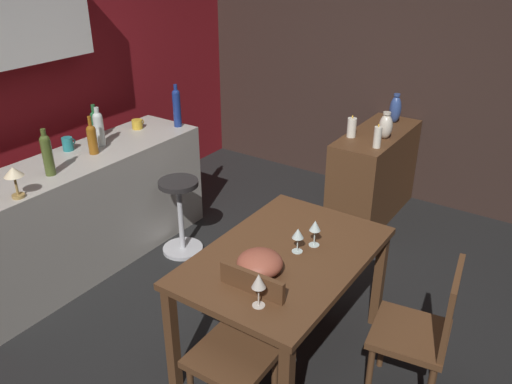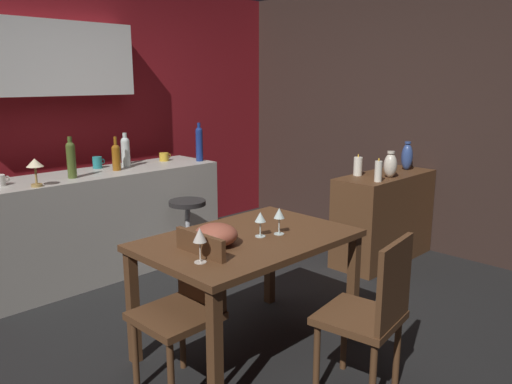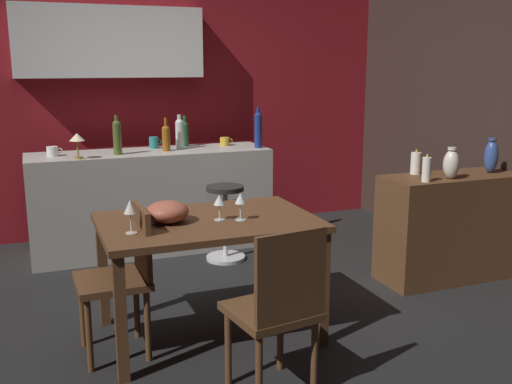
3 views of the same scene
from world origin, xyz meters
name	(u,v)px [view 1 (image 1 of 3)]	position (x,y,z in m)	size (l,w,h in m)	color
ground_plane	(237,318)	(0.00, 0.00, 0.00)	(9.00, 9.00, 0.00)	black
wall_kitchen_back	(11,77)	(-0.06, 2.08, 1.41)	(5.20, 0.33, 2.60)	maroon
wall_side_right	(364,60)	(2.55, 0.30, 1.30)	(0.10, 4.40, 2.60)	#33231E
dining_table	(285,266)	(-0.09, -0.43, 0.65)	(1.28, 0.85, 0.74)	#56351E
kitchen_counter	(85,211)	(-0.07, 1.41, 0.45)	(2.10, 0.60, 0.90)	#B2ADA3
sideboard_cabinet	(373,174)	(1.94, -0.15, 0.41)	(1.10, 0.44, 0.82)	#56351E
chair_near_window	(240,344)	(-0.61, -0.48, 0.48)	(0.41, 0.41, 0.86)	#56351E
chair_by_doorway	(424,330)	(0.02, -1.24, 0.49)	(0.45, 0.45, 0.90)	#56351E
bar_stool	(180,214)	(0.45, 0.89, 0.35)	(0.34, 0.34, 0.65)	#262323
wine_glass_left	(298,234)	(-0.03, -0.47, 0.86)	(0.07, 0.07, 0.15)	silver
wine_glass_right	(259,282)	(-0.57, -0.57, 0.88)	(0.07, 0.07, 0.19)	silver
wine_glass_center	(315,227)	(0.08, -0.52, 0.87)	(0.07, 0.07, 0.17)	silver
fruit_bowl	(260,263)	(-0.33, -0.41, 0.80)	(0.25, 0.25, 0.13)	#9E4C38
wine_bottle_olive	(47,153)	(-0.36, 1.31, 1.06)	(0.07, 0.07, 0.33)	#475623
wine_bottle_green	(95,123)	(0.30, 1.61, 1.03)	(0.07, 0.07, 0.29)	#1E592D
wine_bottle_clear	(99,127)	(0.21, 1.47, 1.05)	(0.08, 0.08, 0.31)	silver
wine_bottle_cobalt	(177,106)	(0.90, 1.27, 1.08)	(0.07, 0.07, 0.37)	navy
wine_bottle_amber	(92,138)	(0.07, 1.38, 1.03)	(0.07, 0.07, 0.29)	#8C5114
cup_teal	(68,144)	(0.00, 1.59, 0.95)	(0.12, 0.08, 0.10)	teal
cup_mustard	(137,124)	(0.66, 1.52, 0.94)	(0.12, 0.09, 0.08)	gold
counter_lamp	(14,175)	(-0.70, 1.19, 1.06)	(0.12, 0.12, 0.21)	#A58447
pillar_candle_tall	(377,137)	(1.59, -0.28, 0.91)	(0.06, 0.06, 0.20)	white
pillar_candle_short	(352,128)	(1.71, 0.00, 0.90)	(0.08, 0.08, 0.19)	white
vase_ceramic_blue	(395,109)	(2.28, -0.17, 0.95)	(0.11, 0.11, 0.27)	#334C8C
vase_ceramic_ivory	(386,126)	(1.83, -0.25, 0.93)	(0.12, 0.12, 0.23)	beige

